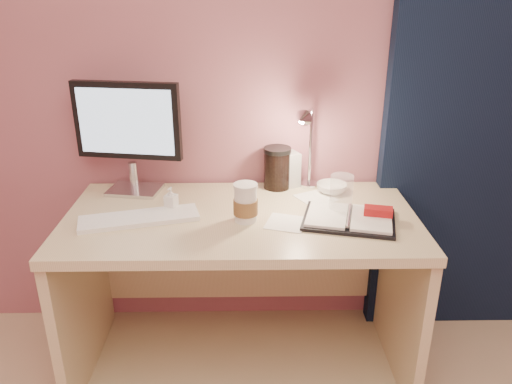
{
  "coord_description": "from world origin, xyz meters",
  "views": [
    {
      "loc": [
        0.03,
        -0.42,
        1.58
      ],
      "look_at": [
        0.06,
        1.33,
        0.85
      ],
      "focal_mm": 35.0,
      "sensor_mm": 36.0,
      "label": 1
    }
  ],
  "objects_px": {
    "monitor": "(129,128)",
    "planner": "(351,218)",
    "keyboard": "(139,218)",
    "product_box": "(287,170)",
    "desk": "(242,255)",
    "lotion_bottle": "(171,199)",
    "bowl": "(332,188)",
    "dark_jar": "(277,170)",
    "desk_lamp": "(322,141)",
    "clear_cup": "(341,195)",
    "coffee_cup": "(246,204)"
  },
  "relations": [
    {
      "from": "desk",
      "to": "lotion_bottle",
      "type": "bearing_deg",
      "value": -175.92
    },
    {
      "from": "monitor",
      "to": "planner",
      "type": "bearing_deg",
      "value": -9.61
    },
    {
      "from": "planner",
      "to": "clear_cup",
      "type": "distance_m",
      "value": 0.1
    },
    {
      "from": "bowl",
      "to": "dark_jar",
      "type": "bearing_deg",
      "value": 164.66
    },
    {
      "from": "coffee_cup",
      "to": "desk_lamp",
      "type": "bearing_deg",
      "value": 39.51
    },
    {
      "from": "desk",
      "to": "planner",
      "type": "height_order",
      "value": "planner"
    },
    {
      "from": "bowl",
      "to": "planner",
      "type": "bearing_deg",
      "value": -83.64
    },
    {
      "from": "clear_cup",
      "to": "lotion_bottle",
      "type": "bearing_deg",
      "value": 176.63
    },
    {
      "from": "clear_cup",
      "to": "monitor",
      "type": "bearing_deg",
      "value": 164.8
    },
    {
      "from": "clear_cup",
      "to": "lotion_bottle",
      "type": "relative_size",
      "value": 1.63
    },
    {
      "from": "desk",
      "to": "clear_cup",
      "type": "height_order",
      "value": "clear_cup"
    },
    {
      "from": "planner",
      "to": "keyboard",
      "type": "bearing_deg",
      "value": -167.46
    },
    {
      "from": "desk",
      "to": "planner",
      "type": "distance_m",
      "value": 0.51
    },
    {
      "from": "desk",
      "to": "dark_jar",
      "type": "bearing_deg",
      "value": 53.68
    },
    {
      "from": "product_box",
      "to": "dark_jar",
      "type": "bearing_deg",
      "value": 178.46
    },
    {
      "from": "bowl",
      "to": "lotion_bottle",
      "type": "xyz_separation_m",
      "value": [
        -0.68,
        -0.17,
        0.03
      ]
    },
    {
      "from": "planner",
      "to": "desk_lamp",
      "type": "relative_size",
      "value": 1.04
    },
    {
      "from": "desk",
      "to": "desk_lamp",
      "type": "xyz_separation_m",
      "value": [
        0.34,
        0.14,
        0.46
      ]
    },
    {
      "from": "keyboard",
      "to": "desk_lamp",
      "type": "bearing_deg",
      "value": 4.7
    },
    {
      "from": "lotion_bottle",
      "to": "dark_jar",
      "type": "bearing_deg",
      "value": 28.22
    },
    {
      "from": "clear_cup",
      "to": "product_box",
      "type": "height_order",
      "value": "clear_cup"
    },
    {
      "from": "desk",
      "to": "product_box",
      "type": "xyz_separation_m",
      "value": [
        0.2,
        0.23,
        0.3
      ]
    },
    {
      "from": "clear_cup",
      "to": "lotion_bottle",
      "type": "height_order",
      "value": "clear_cup"
    },
    {
      "from": "planner",
      "to": "dark_jar",
      "type": "distance_m",
      "value": 0.45
    },
    {
      "from": "desk",
      "to": "planner",
      "type": "xyz_separation_m",
      "value": [
        0.43,
        -0.14,
        0.24
      ]
    },
    {
      "from": "keyboard",
      "to": "clear_cup",
      "type": "height_order",
      "value": "clear_cup"
    },
    {
      "from": "bowl",
      "to": "lotion_bottle",
      "type": "relative_size",
      "value": 1.36
    },
    {
      "from": "keyboard",
      "to": "monitor",
      "type": "bearing_deg",
      "value": 90.17
    },
    {
      "from": "dark_jar",
      "to": "desk_lamp",
      "type": "height_order",
      "value": "desk_lamp"
    },
    {
      "from": "monitor",
      "to": "clear_cup",
      "type": "height_order",
      "value": "monitor"
    },
    {
      "from": "lotion_bottle",
      "to": "clear_cup",
      "type": "bearing_deg",
      "value": -3.37
    },
    {
      "from": "clear_cup",
      "to": "desk",
      "type": "bearing_deg",
      "value": 171.41
    },
    {
      "from": "clear_cup",
      "to": "dark_jar",
      "type": "bearing_deg",
      "value": 130.77
    },
    {
      "from": "clear_cup",
      "to": "desk_lamp",
      "type": "height_order",
      "value": "desk_lamp"
    },
    {
      "from": "lotion_bottle",
      "to": "dark_jar",
      "type": "relative_size",
      "value": 0.58
    },
    {
      "from": "coffee_cup",
      "to": "bowl",
      "type": "distance_m",
      "value": 0.47
    },
    {
      "from": "coffee_cup",
      "to": "keyboard",
      "type": "bearing_deg",
      "value": 178.95
    },
    {
      "from": "coffee_cup",
      "to": "monitor",
      "type": "bearing_deg",
      "value": 148.54
    },
    {
      "from": "planner",
      "to": "clear_cup",
      "type": "relative_size",
      "value": 2.5
    },
    {
      "from": "keyboard",
      "to": "lotion_bottle",
      "type": "xyz_separation_m",
      "value": [
        0.11,
        0.1,
        0.04
      ]
    },
    {
      "from": "bowl",
      "to": "product_box",
      "type": "xyz_separation_m",
      "value": [
        -0.19,
        0.08,
        0.06
      ]
    },
    {
      "from": "monitor",
      "to": "product_box",
      "type": "xyz_separation_m",
      "value": [
        0.67,
        0.06,
        -0.21
      ]
    },
    {
      "from": "desk",
      "to": "keyboard",
      "type": "height_order",
      "value": "keyboard"
    },
    {
      "from": "coffee_cup",
      "to": "dark_jar",
      "type": "height_order",
      "value": "dark_jar"
    },
    {
      "from": "desk_lamp",
      "to": "bowl",
      "type": "bearing_deg",
      "value": 32.19
    },
    {
      "from": "coffee_cup",
      "to": "dark_jar",
      "type": "bearing_deg",
      "value": 67.74
    },
    {
      "from": "keyboard",
      "to": "bowl",
      "type": "relative_size",
      "value": 3.41
    },
    {
      "from": "keyboard",
      "to": "product_box",
      "type": "height_order",
      "value": "product_box"
    },
    {
      "from": "clear_cup",
      "to": "product_box",
      "type": "xyz_separation_m",
      "value": [
        -0.2,
        0.29,
        -0.0
      ]
    },
    {
      "from": "desk_lamp",
      "to": "lotion_bottle",
      "type": "bearing_deg",
      "value": -143.47
    }
  ]
}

